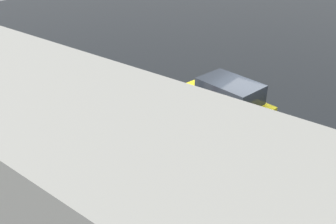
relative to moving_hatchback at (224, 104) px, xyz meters
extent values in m
plane|color=black|center=(-1.04, -0.15, -1.03)|extent=(60.00, 60.00, 0.00)
cube|color=gray|center=(-1.04, 4.05, -1.01)|extent=(24.00, 3.20, 0.04)
cube|color=yellow|center=(0.09, -0.02, -0.23)|extent=(4.14, 2.35, 0.99)
cube|color=#1E232B|center=(-0.22, 0.04, 0.65)|extent=(2.56, 1.88, 0.77)
cylinder|color=black|center=(1.48, 0.46, -0.73)|extent=(0.63, 0.32, 0.60)
cylinder|color=black|center=(1.23, -0.94, -0.73)|extent=(0.63, 0.32, 0.60)
cylinder|color=black|center=(-1.06, 0.91, -0.73)|extent=(0.63, 0.32, 0.60)
cylinder|color=black|center=(-1.31, -0.49, -0.73)|extent=(0.63, 0.32, 0.60)
cylinder|color=red|center=(2.68, 3.01, -0.72)|extent=(0.22, 0.22, 0.62)
sphere|color=red|center=(2.68, 3.01, -0.35)|extent=(0.26, 0.26, 0.26)
cylinder|color=red|center=(2.52, 3.01, -0.64)|extent=(0.10, 0.09, 0.09)
cylinder|color=red|center=(2.84, 3.01, -0.64)|extent=(0.10, 0.09, 0.09)
cylinder|color=#2D2D2D|center=(2.68, 3.01, -1.00)|extent=(0.31, 0.31, 0.06)
cube|color=#B2262D|center=(3.61, 2.87, 0.10)|extent=(0.29, 0.39, 0.55)
sphere|color=tan|center=(3.61, 2.87, 0.48)|extent=(0.22, 0.22, 0.22)
cylinder|color=#1E1E2D|center=(3.59, 2.78, -0.60)|extent=(0.13, 0.13, 0.85)
cylinder|color=#1E1E2D|center=(3.62, 2.96, -0.60)|extent=(0.13, 0.13, 0.85)
cylinder|color=#B2262D|center=(3.57, 2.63, 0.10)|extent=(0.09, 0.09, 0.50)
cylinder|color=#B2262D|center=(3.65, 3.10, 0.10)|extent=(0.09, 0.09, 0.50)
cylinder|color=#B7BABF|center=(-1.61, 5.08, -0.50)|extent=(0.04, 0.04, 1.05)
cylinder|color=#B7BABF|center=(0.27, 5.08, -0.50)|extent=(0.04, 0.04, 1.05)
cylinder|color=#B7BABF|center=(2.15, 5.08, -0.50)|extent=(0.04, 0.04, 1.05)
cylinder|color=#B7BABF|center=(-1.61, 5.08, -0.03)|extent=(7.52, 0.04, 0.04)
cylinder|color=#B7BABF|center=(-1.61, 5.08, -0.45)|extent=(7.52, 0.04, 0.04)
cylinder|color=#4C4C51|center=(3.28, 4.34, 0.17)|extent=(0.07, 0.07, 2.40)
cube|color=black|center=(3.28, 4.34, 1.12)|extent=(0.04, 0.44, 0.44)
cylinder|color=black|center=(0.03, -0.08, -1.02)|extent=(3.34, 3.34, 0.01)
camera|label=1|loc=(-6.32, 11.78, 6.82)|focal=40.00mm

